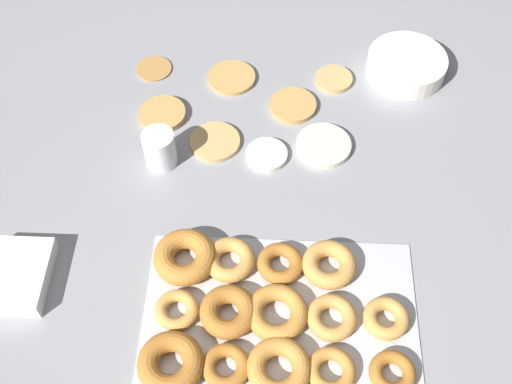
% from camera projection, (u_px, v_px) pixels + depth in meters
% --- Properties ---
extents(ground_plane, '(3.00, 3.00, 0.00)m').
position_uv_depth(ground_plane, '(233.00, 155.00, 1.37)').
color(ground_plane, gray).
extents(pancake_0, '(0.12, 0.12, 0.01)m').
position_uv_depth(pancake_0, '(323.00, 146.00, 1.38)').
color(pancake_0, beige).
rests_on(pancake_0, ground_plane).
extents(pancake_1, '(0.11, 0.11, 0.01)m').
position_uv_depth(pancake_1, '(293.00, 105.00, 1.45)').
color(pancake_1, tan).
rests_on(pancake_1, ground_plane).
extents(pancake_2, '(0.11, 0.11, 0.01)m').
position_uv_depth(pancake_2, '(215.00, 142.00, 1.39)').
color(pancake_2, tan).
rests_on(pancake_2, ground_plane).
extents(pancake_3, '(0.11, 0.11, 0.01)m').
position_uv_depth(pancake_3, '(232.00, 78.00, 1.50)').
color(pancake_3, tan).
rests_on(pancake_3, ground_plane).
extents(pancake_4, '(0.10, 0.10, 0.02)m').
position_uv_depth(pancake_4, '(162.00, 114.00, 1.43)').
color(pancake_4, tan).
rests_on(pancake_4, ground_plane).
extents(pancake_5, '(0.08, 0.08, 0.01)m').
position_uv_depth(pancake_5, '(154.00, 68.00, 1.52)').
color(pancake_5, '#B27F42').
rests_on(pancake_5, ground_plane).
extents(pancake_6, '(0.09, 0.09, 0.01)m').
position_uv_depth(pancake_6, '(334.00, 79.00, 1.49)').
color(pancake_6, tan).
rests_on(pancake_6, ground_plane).
extents(pancake_7, '(0.09, 0.09, 0.01)m').
position_uv_depth(pancake_7, '(267.00, 156.00, 1.36)').
color(pancake_7, silver).
rests_on(pancake_7, ground_plane).
extents(donut_tray, '(0.49, 0.32, 0.05)m').
position_uv_depth(donut_tray, '(261.00, 313.00, 1.14)').
color(donut_tray, silver).
rests_on(donut_tray, ground_plane).
extents(batter_bowl, '(0.18, 0.18, 0.05)m').
position_uv_depth(batter_bowl, '(406.00, 65.00, 1.50)').
color(batter_bowl, silver).
rests_on(batter_bowl, ground_plane).
extents(container_stack, '(0.12, 0.15, 0.04)m').
position_uv_depth(container_stack, '(16.00, 275.00, 1.18)').
color(container_stack, white).
rests_on(container_stack, ground_plane).
extents(paper_cup, '(0.07, 0.07, 0.08)m').
position_uv_depth(paper_cup, '(160.00, 149.00, 1.33)').
color(paper_cup, white).
rests_on(paper_cup, ground_plane).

